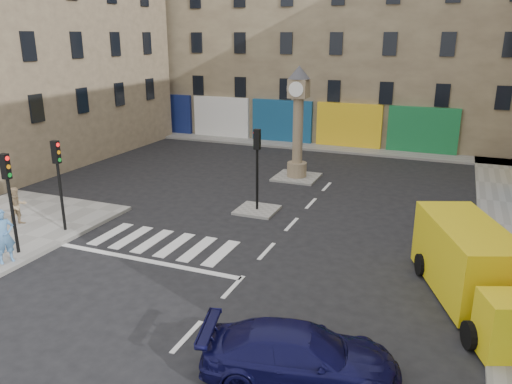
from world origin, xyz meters
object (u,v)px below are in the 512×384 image
Objects in this scene: pedestrian_tan at (17,206)px; traffic_light_left_far at (58,171)px; clock_pillar at (298,116)px; navy_sedan at (300,355)px; traffic_light_left_near at (9,188)px; yellow_van at (473,268)px; pedestrian_blue at (4,236)px; traffic_light_island at (257,157)px.

traffic_light_left_far is at bearing -67.59° from pedestrian_tan.
clock_pillar is 17.61m from navy_sedan.
traffic_light_left_near is 0.57× the size of yellow_van.
clock_pillar is 15.93m from pedestrian_blue.
yellow_van is (9.02, -5.13, -1.47)m from traffic_light_island.
yellow_van reaches higher than navy_sedan.
clock_pillar is 3.13× the size of pedestrian_blue.
navy_sedan is at bearing -72.15° from clock_pillar.
clock_pillar is at bearing 61.06° from traffic_light_left_far.
yellow_van is at bearing 9.88° from traffic_light_left_near.
pedestrian_blue is 1.19× the size of pedestrian_tan.
traffic_light_island is at bearing 40.60° from traffic_light_left_far.
pedestrian_blue is (0.30, -3.16, -1.50)m from traffic_light_left_far.
yellow_van is (9.02, -11.13, -2.43)m from clock_pillar.
pedestrian_tan is (-2.46, 2.89, -0.16)m from pedestrian_blue.
navy_sedan is 2.83× the size of pedestrian_tan.
pedestrian_tan is at bearing -146.17° from traffic_light_island.
traffic_light_island is at bearing 128.93° from yellow_van.
clock_pillar is (0.00, 6.00, 0.96)m from traffic_light_island.
traffic_light_left_far is at bearing 159.56° from yellow_van.
clock_pillar reaches higher than navy_sedan.
traffic_light_left_far reaches higher than pedestrian_blue.
traffic_light_left_near is 3.46m from pedestrian_tan.
pedestrian_tan is (-8.46, -11.67, -2.58)m from clock_pillar.
traffic_light_island reaches higher than pedestrian_tan.
pedestrian_blue is at bearing -112.40° from clock_pillar.
pedestrian_blue is (-6.00, -8.56, -1.47)m from traffic_light_island.
traffic_light_left_far is 1.90× the size of pedestrian_blue.
pedestrian_tan is (-8.46, -5.67, -1.62)m from traffic_light_island.
pedestrian_blue is (-15.02, -3.43, 0.01)m from yellow_van.
clock_pillar reaches higher than traffic_light_left_far.
traffic_light_left_far is 15.40m from yellow_van.
pedestrian_tan is (-17.49, -0.54, -0.15)m from yellow_van.
pedestrian_blue is at bearing 171.42° from yellow_van.
navy_sedan is 6.57m from yellow_van.
traffic_light_left_far is at bearing 31.46° from pedestrian_blue.
pedestrian_blue reaches higher than navy_sedan.
yellow_van is (15.32, 0.27, -1.50)m from traffic_light_left_far.
navy_sedan is at bearing -63.20° from traffic_light_island.
traffic_light_left_near reaches higher than navy_sedan.
traffic_light_left_near is 15.63m from yellow_van.
traffic_light_island is at bearing -40.94° from pedestrian_tan.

